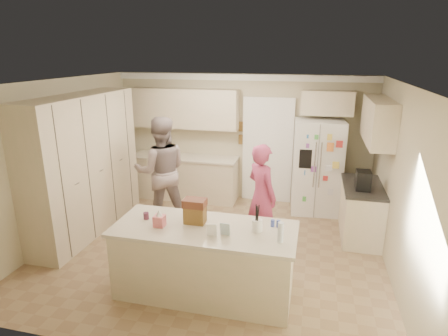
% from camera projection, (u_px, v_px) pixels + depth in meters
% --- Properties ---
extents(floor, '(5.20, 4.60, 0.02)m').
position_uv_depth(floor, '(213.00, 249.00, 5.98)').
color(floor, '#8C7352').
rests_on(floor, ground).
extents(ceiling, '(5.20, 4.60, 0.02)m').
position_uv_depth(ceiling, '(211.00, 81.00, 5.20)').
color(ceiling, white).
rests_on(ceiling, wall_back).
extents(wall_back, '(5.20, 0.02, 2.60)m').
position_uv_depth(wall_back, '(242.00, 138.00, 7.73)').
color(wall_back, '#C2B896').
rests_on(wall_back, ground).
extents(wall_front, '(5.20, 0.02, 2.60)m').
position_uv_depth(wall_front, '(145.00, 245.00, 3.44)').
color(wall_front, '#C2B896').
rests_on(wall_front, ground).
extents(wall_left, '(0.02, 4.60, 2.60)m').
position_uv_depth(wall_left, '(60.00, 160.00, 6.18)').
color(wall_left, '#C2B896').
rests_on(wall_left, ground).
extents(wall_right, '(0.02, 4.60, 2.60)m').
position_uv_depth(wall_right, '(400.00, 185.00, 5.00)').
color(wall_right, '#C2B896').
rests_on(wall_right, ground).
extents(crown_back, '(5.20, 0.08, 0.12)m').
position_uv_depth(crown_back, '(242.00, 77.00, 7.32)').
color(crown_back, white).
rests_on(crown_back, wall_back).
extents(pantry_bank, '(0.60, 2.60, 2.35)m').
position_uv_depth(pantry_bank, '(84.00, 165.00, 6.33)').
color(pantry_bank, beige).
rests_on(pantry_bank, floor).
extents(back_base_cab, '(2.20, 0.60, 0.88)m').
position_uv_depth(back_base_cab, '(185.00, 178.00, 7.96)').
color(back_base_cab, beige).
rests_on(back_base_cab, floor).
extents(back_countertop, '(2.24, 0.63, 0.04)m').
position_uv_depth(back_countertop, '(184.00, 157.00, 7.81)').
color(back_countertop, beige).
rests_on(back_countertop, back_base_cab).
extents(back_upper_cab, '(2.20, 0.35, 0.80)m').
position_uv_depth(back_upper_cab, '(185.00, 108.00, 7.64)').
color(back_upper_cab, beige).
rests_on(back_upper_cab, wall_back).
extents(doorway_opening, '(0.90, 0.06, 2.10)m').
position_uv_depth(doorway_opening, '(268.00, 152.00, 7.65)').
color(doorway_opening, black).
rests_on(doorway_opening, floor).
extents(doorway_casing, '(1.02, 0.03, 2.22)m').
position_uv_depth(doorway_casing, '(267.00, 152.00, 7.62)').
color(doorway_casing, white).
rests_on(doorway_casing, floor).
extents(wall_frame_upper, '(0.15, 0.02, 0.20)m').
position_uv_depth(wall_frame_upper, '(242.00, 127.00, 7.62)').
color(wall_frame_upper, brown).
rests_on(wall_frame_upper, wall_back).
extents(wall_frame_lower, '(0.15, 0.02, 0.20)m').
position_uv_depth(wall_frame_lower, '(242.00, 140.00, 7.70)').
color(wall_frame_lower, brown).
rests_on(wall_frame_lower, wall_back).
extents(refrigerator, '(0.95, 0.77, 1.80)m').
position_uv_depth(refrigerator, '(317.00, 167.00, 7.14)').
color(refrigerator, white).
rests_on(refrigerator, floor).
extents(fridge_seam, '(0.02, 0.02, 1.78)m').
position_uv_depth(fridge_seam, '(317.00, 173.00, 6.81)').
color(fridge_seam, gray).
rests_on(fridge_seam, refrigerator).
extents(fridge_dispenser, '(0.22, 0.03, 0.35)m').
position_uv_depth(fridge_dispenser, '(305.00, 159.00, 6.78)').
color(fridge_dispenser, black).
rests_on(fridge_dispenser, refrigerator).
extents(fridge_handle_l, '(0.02, 0.02, 0.85)m').
position_uv_depth(fridge_handle_l, '(315.00, 165.00, 6.76)').
color(fridge_handle_l, silver).
rests_on(fridge_handle_l, refrigerator).
extents(fridge_handle_r, '(0.02, 0.02, 0.85)m').
position_uv_depth(fridge_handle_r, '(320.00, 165.00, 6.74)').
color(fridge_handle_r, silver).
rests_on(fridge_handle_r, refrigerator).
extents(over_fridge_cab, '(0.95, 0.35, 0.45)m').
position_uv_depth(over_fridge_cab, '(327.00, 103.00, 6.95)').
color(over_fridge_cab, beige).
rests_on(over_fridge_cab, wall_back).
extents(right_base_cab, '(0.60, 1.20, 0.88)m').
position_uv_depth(right_base_cab, '(361.00, 212.00, 6.25)').
color(right_base_cab, beige).
rests_on(right_base_cab, floor).
extents(right_countertop, '(0.63, 1.24, 0.04)m').
position_uv_depth(right_countertop, '(363.00, 186.00, 6.12)').
color(right_countertop, '#2D2B28').
rests_on(right_countertop, right_base_cab).
extents(right_upper_cab, '(0.35, 1.50, 0.70)m').
position_uv_depth(right_upper_cab, '(378.00, 121.00, 5.96)').
color(right_upper_cab, beige).
rests_on(right_upper_cab, wall_right).
extents(coffee_maker, '(0.22, 0.28, 0.30)m').
position_uv_depth(coffee_maker, '(363.00, 180.00, 5.89)').
color(coffee_maker, black).
rests_on(coffee_maker, right_countertop).
extents(island_base, '(2.20, 0.90, 0.88)m').
position_uv_depth(island_base, '(205.00, 262.00, 4.78)').
color(island_base, beige).
rests_on(island_base, floor).
extents(island_top, '(2.28, 0.96, 0.05)m').
position_uv_depth(island_top, '(204.00, 229.00, 4.64)').
color(island_top, beige).
rests_on(island_top, island_base).
extents(utensil_crock, '(0.13, 0.13, 0.15)m').
position_uv_depth(utensil_crock, '(257.00, 225.00, 4.51)').
color(utensil_crock, white).
rests_on(utensil_crock, island_top).
extents(tissue_box, '(0.13, 0.13, 0.14)m').
position_uv_depth(tissue_box, '(159.00, 221.00, 4.64)').
color(tissue_box, '#D76670').
rests_on(tissue_box, island_top).
extents(tissue_plume, '(0.08, 0.08, 0.08)m').
position_uv_depth(tissue_plume, '(159.00, 213.00, 4.61)').
color(tissue_plume, white).
rests_on(tissue_plume, tissue_box).
extents(dollhouse_body, '(0.26, 0.18, 0.22)m').
position_uv_depth(dollhouse_body, '(195.00, 215.00, 4.73)').
color(dollhouse_body, brown).
rests_on(dollhouse_body, island_top).
extents(dollhouse_roof, '(0.28, 0.20, 0.10)m').
position_uv_depth(dollhouse_roof, '(195.00, 203.00, 4.68)').
color(dollhouse_roof, '#592D1E').
rests_on(dollhouse_roof, dollhouse_body).
extents(jam_jar, '(0.07, 0.07, 0.09)m').
position_uv_depth(jam_jar, '(146.00, 216.00, 4.85)').
color(jam_jar, '#59263F').
rests_on(jam_jar, island_top).
extents(greeting_card_a, '(0.12, 0.06, 0.16)m').
position_uv_depth(greeting_card_a, '(212.00, 230.00, 4.39)').
color(greeting_card_a, white).
rests_on(greeting_card_a, island_top).
extents(greeting_card_b, '(0.12, 0.05, 0.16)m').
position_uv_depth(greeting_card_b, '(225.00, 229.00, 4.40)').
color(greeting_card_b, silver).
rests_on(greeting_card_b, island_top).
extents(water_bottle, '(0.07, 0.07, 0.24)m').
position_uv_depth(water_bottle, '(281.00, 232.00, 4.24)').
color(water_bottle, silver).
rests_on(water_bottle, island_top).
extents(shaker_salt, '(0.05, 0.05, 0.09)m').
position_uv_depth(shaker_salt, '(273.00, 223.00, 4.64)').
color(shaker_salt, '#3E51B3').
rests_on(shaker_salt, island_top).
extents(shaker_pepper, '(0.05, 0.05, 0.09)m').
position_uv_depth(shaker_pepper, '(278.00, 224.00, 4.62)').
color(shaker_pepper, '#3E51B3').
rests_on(shaker_pepper, island_top).
extents(teen_boy, '(1.17, 1.06, 1.95)m').
position_uv_depth(teen_boy, '(161.00, 171.00, 6.65)').
color(teen_boy, gray).
rests_on(teen_boy, floor).
extents(teen_girl, '(0.72, 0.71, 1.67)m').
position_uv_depth(teen_girl, '(262.00, 195.00, 5.91)').
color(teen_girl, '#C6495D').
rests_on(teen_girl, floor).
extents(fridge_magnets, '(0.76, 0.02, 1.44)m').
position_uv_depth(fridge_magnets, '(317.00, 173.00, 6.80)').
color(fridge_magnets, tan).
rests_on(fridge_magnets, refrigerator).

